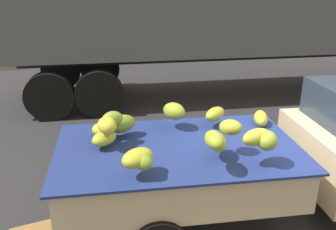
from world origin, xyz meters
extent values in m
plane|color=#28282B|center=(0.00, 0.00, 0.00)|extent=(220.00, 220.00, 0.00)
cube|color=gray|center=(0.00, 9.55, 0.08)|extent=(80.00, 0.80, 0.16)
cube|color=#CCB793|center=(-1.53, 0.12, 0.58)|extent=(2.97, 1.86, 0.08)
cube|color=#CCB793|center=(-1.47, 0.93, 0.84)|extent=(2.85, 0.26, 0.44)
cube|color=#CCB793|center=(-1.59, -0.68, 0.84)|extent=(2.85, 0.26, 0.44)
cube|color=#CCB793|center=(-0.13, 0.02, 0.84)|extent=(0.17, 1.66, 0.44)
cube|color=#CCB793|center=(-2.93, 0.23, 0.84)|extent=(0.17, 1.66, 0.44)
cube|color=#B21914|center=(-1.47, 0.96, 0.80)|extent=(2.74, 0.21, 0.07)
cube|color=navy|center=(-1.53, 0.12, 1.07)|extent=(3.10, 1.99, 0.03)
ellipsoid|color=olive|center=(-1.31, -0.55, 1.46)|extent=(0.23, 0.36, 0.17)
ellipsoid|color=#A9AD2D|center=(-2.41, 0.28, 1.21)|extent=(0.41, 0.39, 0.17)
ellipsoid|color=gold|center=(-0.22, 0.56, 1.17)|extent=(0.29, 0.41, 0.21)
ellipsoid|color=gold|center=(-2.37, 0.20, 1.41)|extent=(0.26, 0.32, 0.20)
ellipsoid|color=#A6A82A|center=(-0.87, 0.63, 1.26)|extent=(0.42, 0.39, 0.18)
ellipsoid|color=#90A02C|center=(-1.44, 0.68, 1.34)|extent=(0.38, 0.42, 0.22)
ellipsoid|color=olive|center=(-2.17, 0.56, 1.27)|extent=(0.44, 0.35, 0.23)
ellipsoid|color=olive|center=(-0.70, -0.54, 1.38)|extent=(0.32, 0.35, 0.21)
ellipsoid|color=#94A12C|center=(-0.98, -0.18, 1.42)|extent=(0.35, 0.34, 0.17)
ellipsoid|color=#ABB130|center=(-0.80, -0.49, 1.41)|extent=(0.42, 0.31, 0.19)
ellipsoid|color=#A7A82A|center=(-1.15, -0.26, 1.28)|extent=(0.27, 0.38, 0.20)
ellipsoid|color=gold|center=(-2.11, -0.46, 1.30)|extent=(0.45, 0.42, 0.19)
ellipsoid|color=olive|center=(-2.07, -0.51, 1.28)|extent=(0.30, 0.32, 0.18)
ellipsoid|color=gold|center=(-2.40, 0.52, 1.22)|extent=(0.36, 0.34, 0.18)
ellipsoid|color=olive|center=(-2.29, 0.35, 1.42)|extent=(0.30, 0.25, 0.19)
cylinder|color=black|center=(-1.81, 0.95, 0.32)|extent=(0.65, 0.25, 0.64)
cube|color=black|center=(1.33, 5.13, 1.10)|extent=(11.04, 1.03, 0.30)
cylinder|color=black|center=(-2.20, 6.53, 0.54)|extent=(1.10, 0.36, 1.08)
cylinder|color=black|center=(-2.33, 4.14, 0.54)|extent=(1.10, 0.36, 1.08)
cylinder|color=black|center=(-3.27, 6.60, 0.54)|extent=(1.10, 0.36, 1.08)
cylinder|color=black|center=(-3.41, 4.20, 0.54)|extent=(1.10, 0.36, 1.08)
camera|label=1|loc=(-2.53, -3.78, 3.08)|focal=38.96mm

